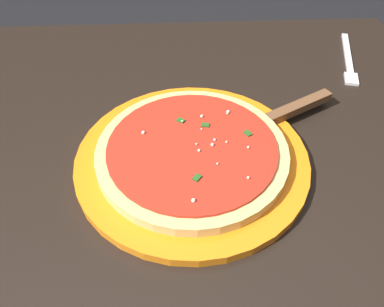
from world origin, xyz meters
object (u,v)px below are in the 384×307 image
object	(u,v)px
serving_plate	(192,160)
pizza_server	(279,116)
fork	(348,61)
pizza	(192,152)

from	to	relation	value
serving_plate	pizza_server	distance (m)	0.16
fork	pizza	bearing A→B (deg)	129.02
serving_plate	fork	size ratio (longest dim) A/B	1.83
serving_plate	pizza_server	bearing A→B (deg)	-61.34
pizza	pizza_server	size ratio (longest dim) A/B	1.28
pizza	serving_plate	bearing A→B (deg)	116.02
pizza_server	pizza	bearing A→B (deg)	118.66
serving_plate	pizza_server	world-z (taller)	pizza_server
serving_plate	fork	bearing A→B (deg)	-50.98
serving_plate	pizza	bearing A→B (deg)	-63.98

